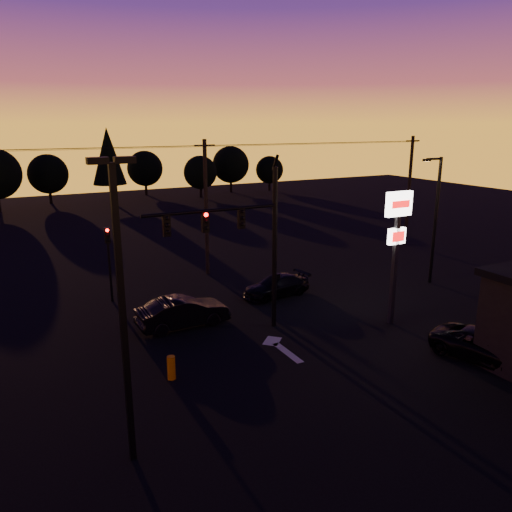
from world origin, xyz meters
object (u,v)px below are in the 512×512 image
at_px(secondary_signal, 109,253).
at_px(suv_parked, 487,347).
at_px(bollard, 171,368).
at_px(car_right, 276,286).
at_px(car_mid, 183,312).
at_px(parking_lot_light, 121,297).
at_px(streetlight, 435,215).
at_px(traffic_signal_mast, 245,234).
at_px(pylon_sign, 397,230).

xyz_separation_m(secondary_signal, suv_parked, (12.75, -15.14, -2.21)).
relative_size(secondary_signal, bollard, 4.43).
height_order(bollard, car_right, car_right).
distance_m(car_mid, suv_parked, 14.21).
relative_size(car_mid, suv_parked, 0.99).
xyz_separation_m(parking_lot_light, streetlight, (21.41, 8.50, -0.85)).
bearing_deg(secondary_signal, car_right, -21.95).
relative_size(streetlight, car_mid, 1.72).
bearing_deg(car_right, traffic_signal_mast, -51.60).
bearing_deg(car_right, pylon_sign, 19.90).
bearing_deg(parking_lot_light, streetlight, 21.65).
bearing_deg(secondary_signal, bollard, -89.25).
distance_m(traffic_signal_mast, bollard, 7.10).
height_order(pylon_sign, suv_parked, pylon_sign).
bearing_deg(suv_parked, car_right, 92.38).
bearing_deg(pylon_sign, car_right, 115.86).
xyz_separation_m(traffic_signal_mast, pylon_sign, (7.10, -2.49, -0.02)).
relative_size(parking_lot_light, car_right, 2.16).
height_order(pylon_sign, bollard, pylon_sign).
distance_m(traffic_signal_mast, parking_lot_light, 10.19).
distance_m(parking_lot_light, suv_parked, 15.95).
xyz_separation_m(streetlight, car_right, (-10.01, 2.40, -3.81)).
bearing_deg(parking_lot_light, traffic_signal_mast, 43.37).
bearing_deg(streetlight, traffic_signal_mast, -173.86).
bearing_deg(streetlight, secondary_signal, 162.44).
relative_size(traffic_signal_mast, secondary_signal, 1.97).
bearing_deg(streetlight, pylon_sign, -149.92).
relative_size(bollard, car_mid, 0.21).
relative_size(streetlight, suv_parked, 1.70).
height_order(parking_lot_light, car_right, parking_lot_light).
bearing_deg(streetlight, suv_parked, -123.94).
xyz_separation_m(bollard, car_mid, (2.26, 4.91, 0.27)).
bearing_deg(secondary_signal, car_mid, -66.08).
distance_m(streetlight, suv_parked, 11.66).
distance_m(parking_lot_light, streetlight, 23.05).
distance_m(streetlight, bollard, 19.67).
height_order(car_mid, car_right, car_mid).
xyz_separation_m(car_right, suv_parked, (3.85, -11.55, 0.04)).
height_order(traffic_signal_mast, streetlight, traffic_signal_mast).
bearing_deg(secondary_signal, parking_lot_light, -99.79).
relative_size(bollard, suv_parked, 0.21).
distance_m(pylon_sign, car_right, 8.31).
height_order(traffic_signal_mast, parking_lot_light, parking_lot_light).
height_order(parking_lot_light, car_mid, parking_lot_light).
bearing_deg(car_mid, bollard, 153.54).
distance_m(bollard, car_right, 11.05).
bearing_deg(bollard, secondary_signal, 90.75).
bearing_deg(suv_parked, secondary_signal, 114.04).
bearing_deg(pylon_sign, parking_lot_light, -162.77).
bearing_deg(bollard, traffic_signal_mast, 30.68).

